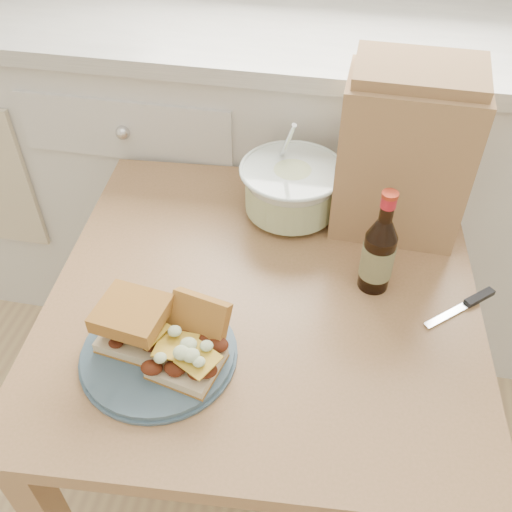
% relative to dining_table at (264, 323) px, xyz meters
% --- Properties ---
extents(cabinet_run, '(2.50, 0.64, 0.94)m').
position_rel_dining_table_xyz_m(cabinet_run, '(0.07, 0.71, -0.11)').
color(cabinet_run, silver).
rests_on(cabinet_run, ground).
extents(dining_table, '(0.88, 0.88, 0.68)m').
position_rel_dining_table_xyz_m(dining_table, '(0.00, 0.00, 0.00)').
color(dining_table, '#A5754E').
rests_on(dining_table, ground).
extents(plate, '(0.26, 0.26, 0.02)m').
position_rel_dining_table_xyz_m(plate, '(-0.15, -0.19, 0.11)').
color(plate, '#445D6E').
rests_on(plate, dining_table).
extents(sandwich_left, '(0.13, 0.12, 0.08)m').
position_rel_dining_table_xyz_m(sandwich_left, '(-0.19, -0.18, 0.16)').
color(sandwich_left, beige).
rests_on(sandwich_left, plate).
extents(sandwich_right, '(0.13, 0.17, 0.09)m').
position_rel_dining_table_xyz_m(sandwich_right, '(-0.09, -0.19, 0.15)').
color(sandwich_right, beige).
rests_on(sandwich_right, plate).
extents(coleslaw_bowl, '(0.23, 0.23, 0.23)m').
position_rel_dining_table_xyz_m(coleslaw_bowl, '(0.01, 0.25, 0.16)').
color(coleslaw_bowl, silver).
rests_on(coleslaw_bowl, dining_table).
extents(beer_bottle, '(0.06, 0.06, 0.22)m').
position_rel_dining_table_xyz_m(beer_bottle, '(0.21, 0.05, 0.18)').
color(beer_bottle, black).
rests_on(beer_bottle, dining_table).
extents(knife, '(0.14, 0.12, 0.01)m').
position_rel_dining_table_xyz_m(knife, '(0.39, 0.04, 0.11)').
color(knife, silver).
rests_on(knife, dining_table).
extents(paper_bag, '(0.26, 0.17, 0.33)m').
position_rel_dining_table_xyz_m(paper_bag, '(0.23, 0.25, 0.27)').
color(paper_bag, '#A67350').
rests_on(paper_bag, dining_table).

